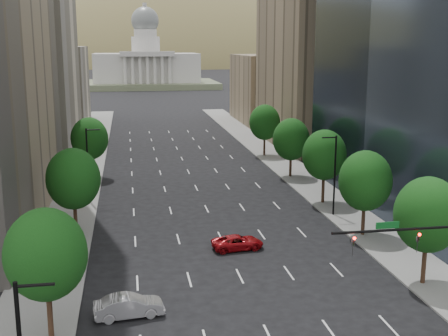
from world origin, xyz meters
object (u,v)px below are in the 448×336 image
traffic_signal (424,252)px  capitol (146,67)px  car_red_far (238,242)px

traffic_signal → capitol: (-10.53, 219.71, 3.40)m
car_red_far → capitol: bearing=-6.0°
traffic_signal → car_red_far: bearing=120.3°
traffic_signal → car_red_far: 19.38m
traffic_signal → car_red_far: size_ratio=1.90×
traffic_signal → car_red_far: (-9.51, 16.28, -4.51)m
traffic_signal → capitol: size_ratio=0.15×
traffic_signal → capitol: 219.99m
capitol → car_red_far: 203.59m
car_red_far → traffic_signal: bearing=-156.0°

